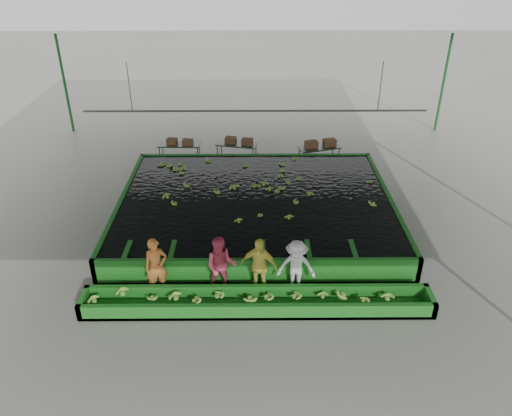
{
  "coord_description": "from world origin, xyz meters",
  "views": [
    {
      "loc": [
        -0.11,
        -14.62,
        9.59
      ],
      "look_at": [
        0.0,
        0.5,
        1.0
      ],
      "focal_mm": 35.0,
      "sensor_mm": 36.0,
      "label": 1
    }
  ],
  "objects_px": {
    "flotation_tank": "(256,208)",
    "worker_c": "(259,266)",
    "sorting_trough": "(257,302)",
    "worker_b": "(221,266)",
    "worker_d": "(296,267)",
    "worker_a": "(156,267)",
    "packing_table_left": "(180,153)",
    "packing_table_right": "(319,156)",
    "box_stack_right": "(320,147)",
    "box_stack_left": "(180,144)",
    "packing_table_mid": "(237,152)",
    "box_stack_mid": "(239,144)"
  },
  "relations": [
    {
      "from": "sorting_trough",
      "to": "worker_b",
      "type": "relative_size",
      "value": 5.33
    },
    {
      "from": "worker_d",
      "to": "box_stack_mid",
      "type": "xyz_separation_m",
      "value": [
        -1.89,
        9.58,
        -0.03
      ]
    },
    {
      "from": "box_stack_left",
      "to": "box_stack_right",
      "type": "relative_size",
      "value": 0.84
    },
    {
      "from": "packing_table_mid",
      "to": "box_stack_left",
      "type": "bearing_deg",
      "value": -176.72
    },
    {
      "from": "flotation_tank",
      "to": "box_stack_mid",
      "type": "xyz_separation_m",
      "value": [
        -0.74,
        5.28,
        0.4
      ]
    },
    {
      "from": "box_stack_mid",
      "to": "box_stack_right",
      "type": "bearing_deg",
      "value": -5.95
    },
    {
      "from": "worker_d",
      "to": "packing_table_left",
      "type": "xyz_separation_m",
      "value": [
        -4.63,
        9.51,
        -0.44
      ]
    },
    {
      "from": "sorting_trough",
      "to": "worker_c",
      "type": "bearing_deg",
      "value": 86.11
    },
    {
      "from": "worker_a",
      "to": "packing_table_right",
      "type": "relative_size",
      "value": 0.98
    },
    {
      "from": "worker_b",
      "to": "packing_table_mid",
      "type": "distance_m",
      "value": 9.61
    },
    {
      "from": "box_stack_right",
      "to": "box_stack_left",
      "type": "bearing_deg",
      "value": 177.74
    },
    {
      "from": "flotation_tank",
      "to": "box_stack_right",
      "type": "height_order",
      "value": "box_stack_right"
    },
    {
      "from": "worker_d",
      "to": "box_stack_left",
      "type": "relative_size",
      "value": 1.47
    },
    {
      "from": "worker_d",
      "to": "box_stack_left",
      "type": "bearing_deg",
      "value": 121.01
    },
    {
      "from": "box_stack_right",
      "to": "worker_d",
      "type": "bearing_deg",
      "value": -101.12
    },
    {
      "from": "worker_c",
      "to": "packing_table_right",
      "type": "xyz_separation_m",
      "value": [
        2.86,
        9.15,
        -0.5
      ]
    },
    {
      "from": "worker_b",
      "to": "box_stack_left",
      "type": "height_order",
      "value": "worker_b"
    },
    {
      "from": "packing_table_right",
      "to": "box_stack_right",
      "type": "bearing_deg",
      "value": 40.12
    },
    {
      "from": "packing_table_mid",
      "to": "box_stack_right",
      "type": "xyz_separation_m",
      "value": [
        3.81,
        -0.4,
        0.42
      ]
    },
    {
      "from": "box_stack_left",
      "to": "box_stack_mid",
      "type": "relative_size",
      "value": 0.94
    },
    {
      "from": "worker_d",
      "to": "packing_table_left",
      "type": "height_order",
      "value": "worker_d"
    },
    {
      "from": "worker_a",
      "to": "packing_table_mid",
      "type": "height_order",
      "value": "worker_a"
    },
    {
      "from": "sorting_trough",
      "to": "packing_table_right",
      "type": "distance_m",
      "value": 10.37
    },
    {
      "from": "worker_a",
      "to": "packing_table_left",
      "type": "xyz_separation_m",
      "value": [
        -0.54,
        9.51,
        -0.48
      ]
    },
    {
      "from": "flotation_tank",
      "to": "sorting_trough",
      "type": "xyz_separation_m",
      "value": [
        0.0,
        -5.1,
        -0.2
      ]
    },
    {
      "from": "worker_a",
      "to": "box_stack_left",
      "type": "relative_size",
      "value": 1.53
    },
    {
      "from": "worker_b",
      "to": "packing_table_right",
      "type": "bearing_deg",
      "value": 66.42
    },
    {
      "from": "packing_table_left",
      "to": "sorting_trough",
      "type": "bearing_deg",
      "value": -71.38
    },
    {
      "from": "worker_d",
      "to": "packing_table_right",
      "type": "height_order",
      "value": "worker_d"
    },
    {
      "from": "worker_d",
      "to": "sorting_trough",
      "type": "bearing_deg",
      "value": -140.17
    },
    {
      "from": "box_stack_mid",
      "to": "worker_b",
      "type": "bearing_deg",
      "value": -91.84
    },
    {
      "from": "worker_d",
      "to": "packing_table_mid",
      "type": "relative_size",
      "value": 0.94
    },
    {
      "from": "sorting_trough",
      "to": "worker_b",
      "type": "height_order",
      "value": "worker_b"
    },
    {
      "from": "box_stack_left",
      "to": "packing_table_mid",
      "type": "bearing_deg",
      "value": 3.28
    },
    {
      "from": "worker_d",
      "to": "box_stack_right",
      "type": "relative_size",
      "value": 1.23
    },
    {
      "from": "worker_c",
      "to": "worker_d",
      "type": "relative_size",
      "value": 1.06
    },
    {
      "from": "packing_table_right",
      "to": "box_stack_right",
      "type": "relative_size",
      "value": 1.3
    },
    {
      "from": "worker_a",
      "to": "worker_d",
      "type": "relative_size",
      "value": 1.04
    },
    {
      "from": "sorting_trough",
      "to": "worker_b",
      "type": "bearing_deg",
      "value": 142.58
    },
    {
      "from": "packing_table_mid",
      "to": "packing_table_right",
      "type": "xyz_separation_m",
      "value": [
        3.76,
        -0.44,
        -0.0
      ]
    },
    {
      "from": "packing_table_right",
      "to": "box_stack_mid",
      "type": "height_order",
      "value": "box_stack_mid"
    },
    {
      "from": "worker_b",
      "to": "worker_d",
      "type": "bearing_deg",
      "value": -0.16
    },
    {
      "from": "flotation_tank",
      "to": "worker_c",
      "type": "relative_size",
      "value": 5.39
    },
    {
      "from": "worker_c",
      "to": "box_stack_right",
      "type": "relative_size",
      "value": 1.29
    },
    {
      "from": "box_stack_mid",
      "to": "sorting_trough",
      "type": "bearing_deg",
      "value": -85.93
    },
    {
      "from": "sorting_trough",
      "to": "worker_d",
      "type": "distance_m",
      "value": 1.54
    },
    {
      "from": "worker_a",
      "to": "worker_b",
      "type": "height_order",
      "value": "worker_b"
    },
    {
      "from": "worker_c",
      "to": "box_stack_left",
      "type": "relative_size",
      "value": 1.55
    },
    {
      "from": "packing_table_right",
      "to": "box_stack_mid",
      "type": "distance_m",
      "value": 3.71
    },
    {
      "from": "worker_c",
      "to": "sorting_trough",
      "type": "bearing_deg",
      "value": -79.36
    }
  ]
}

